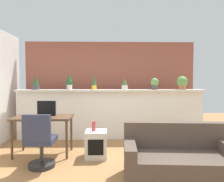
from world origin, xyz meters
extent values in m
plane|color=#9E7042|center=(0.00, 0.00, 0.00)|extent=(12.00, 12.00, 0.00)
cube|color=white|center=(0.00, 2.00, 0.60)|extent=(4.58, 0.16, 1.19)
cube|color=white|center=(0.00, 1.96, 1.21)|extent=(4.58, 0.31, 0.04)
cube|color=#9E5442|center=(0.00, 2.60, 1.25)|extent=(4.58, 0.10, 2.50)
cylinder|color=#4C4C51|center=(-1.81, 1.93, 1.29)|extent=(0.17, 0.17, 0.11)
cone|color=#235B2D|center=(-1.81, 1.93, 1.46)|extent=(0.14, 0.14, 0.23)
cylinder|color=silver|center=(-1.00, 1.94, 1.29)|extent=(0.13, 0.13, 0.12)
sphere|color=#235B2D|center=(-1.00, 1.94, 1.39)|extent=(0.16, 0.16, 0.16)
cone|color=#235B2D|center=(-1.00, 1.94, 1.52)|extent=(0.13, 0.13, 0.18)
cylinder|color=gold|center=(-0.40, 1.96, 1.28)|extent=(0.12, 0.12, 0.11)
cone|color=#2D7033|center=(-0.40, 1.96, 1.47)|extent=(0.10, 0.10, 0.26)
cylinder|color=silver|center=(0.34, 1.95, 1.28)|extent=(0.15, 0.15, 0.11)
cone|color=#3D843D|center=(0.34, 1.95, 1.42)|extent=(0.12, 0.12, 0.17)
cylinder|color=#4C4C51|center=(1.08, 1.94, 1.28)|extent=(0.13, 0.13, 0.11)
sphere|color=#669E4C|center=(1.08, 1.94, 1.41)|extent=(0.20, 0.20, 0.20)
cylinder|color=#C66B42|center=(1.78, 1.99, 1.28)|extent=(0.17, 0.17, 0.09)
sphere|color=#669E4C|center=(1.78, 1.99, 1.42)|extent=(0.27, 0.27, 0.27)
cylinder|color=brown|center=(-1.84, 0.68, 0.35)|extent=(0.04, 0.04, 0.71)
cylinder|color=brown|center=(-0.84, 0.68, 0.35)|extent=(0.04, 0.04, 0.71)
cylinder|color=brown|center=(-1.84, 1.18, 0.35)|extent=(0.04, 0.04, 0.71)
cylinder|color=brown|center=(-0.84, 1.18, 0.35)|extent=(0.04, 0.04, 0.71)
cube|color=brown|center=(-1.34, 0.93, 0.73)|extent=(1.10, 0.60, 0.04)
cube|color=black|center=(-1.29, 1.01, 0.90)|extent=(0.36, 0.04, 0.30)
cylinder|color=#262628|center=(-1.19, 0.34, 0.04)|extent=(0.44, 0.44, 0.07)
cylinder|color=#333333|center=(-1.19, 0.34, 0.24)|extent=(0.06, 0.06, 0.34)
cube|color=#2D334C|center=(-1.19, 0.34, 0.45)|extent=(0.44, 0.44, 0.08)
cube|color=#2D334C|center=(-1.20, 0.15, 0.70)|extent=(0.44, 0.10, 0.42)
cube|color=silver|center=(-0.30, 0.76, 0.25)|extent=(0.40, 0.40, 0.50)
cube|color=black|center=(-0.30, 0.57, 0.25)|extent=(0.28, 0.04, 0.28)
cylinder|color=#CC3D47|center=(-0.34, 0.77, 0.59)|extent=(0.07, 0.07, 0.18)
cube|color=brown|center=(0.93, -0.24, 0.20)|extent=(1.61, 0.87, 0.40)
cube|color=brown|center=(0.95, 0.06, 0.60)|extent=(1.57, 0.27, 0.40)
cube|color=brown|center=(0.23, -0.19, 0.48)|extent=(0.21, 0.77, 0.16)
camera|label=1|loc=(-0.10, -3.07, 1.44)|focal=32.96mm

